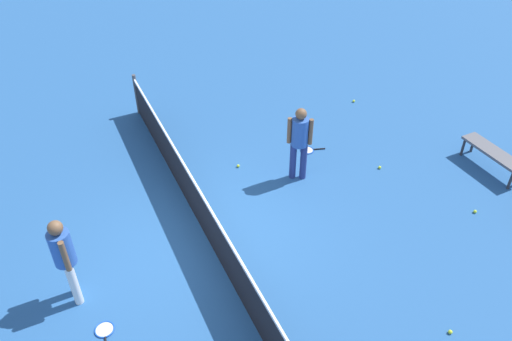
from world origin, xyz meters
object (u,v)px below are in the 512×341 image
at_px(player_far_side, 64,255).
at_px(courtside_bench, 493,154).
at_px(tennis_racket_far_player, 105,331).
at_px(tennis_ball_stray_left, 450,332).
at_px(tennis_racket_near_player, 308,150).
at_px(player_near_side, 300,138).
at_px(tennis_ball_near_player, 475,212).
at_px(tennis_ball_by_net, 238,166).
at_px(tennis_ball_baseline, 380,167).
at_px(tennis_ball_midcourt, 354,101).

distance_m(player_far_side, courtside_bench, 8.81).
bearing_deg(tennis_racket_far_player, tennis_ball_stray_left, -115.27).
xyz_separation_m(player_far_side, tennis_racket_near_player, (2.05, -5.54, -1.00)).
bearing_deg(player_far_side, courtside_bench, -91.54).
height_order(player_near_side, courtside_bench, player_near_side).
xyz_separation_m(tennis_racket_near_player, tennis_ball_near_player, (-3.25, -1.94, 0.02)).
xyz_separation_m(tennis_racket_near_player, tennis_racket_far_player, (-2.90, 5.28, 0.00)).
distance_m(tennis_ball_by_net, tennis_ball_baseline, 3.12).
bearing_deg(tennis_ball_stray_left, player_near_side, 3.61).
xyz_separation_m(player_near_side, tennis_ball_baseline, (-0.50, -1.79, -0.98)).
bearing_deg(tennis_ball_stray_left, tennis_ball_near_player, -50.53).
bearing_deg(tennis_racket_near_player, tennis_ball_near_player, -149.21).
bearing_deg(player_far_side, player_near_side, -75.10).
xyz_separation_m(player_far_side, courtside_bench, (-0.24, -8.78, -0.59)).
xyz_separation_m(player_far_side, tennis_ball_stray_left, (-3.14, -5.11, -0.98)).
height_order(player_far_side, tennis_racket_near_player, player_far_side).
bearing_deg(tennis_racket_far_player, courtside_bench, -85.85).
bearing_deg(courtside_bench, tennis_racket_near_player, 54.84).
relative_size(tennis_ball_stray_left, courtside_bench, 0.04).
bearing_deg(player_near_side, tennis_racket_far_player, 115.09).
relative_size(tennis_racket_far_player, courtside_bench, 0.40).
height_order(player_near_side, tennis_ball_near_player, player_near_side).
relative_size(player_near_side, player_far_side, 1.00).
bearing_deg(tennis_ball_midcourt, tennis_racket_far_player, 120.09).
height_order(tennis_racket_near_player, tennis_ball_baseline, tennis_ball_baseline).
bearing_deg(player_near_side, tennis_ball_midcourt, -52.96).
distance_m(player_near_side, tennis_ball_baseline, 2.10).
distance_m(tennis_racket_near_player, tennis_ball_stray_left, 5.21).
bearing_deg(tennis_ball_near_player, player_far_side, 80.90).
xyz_separation_m(tennis_ball_by_net, tennis_ball_midcourt, (1.32, -3.91, 0.00)).
relative_size(tennis_ball_midcourt, courtside_bench, 0.04).
xyz_separation_m(tennis_racket_far_player, courtside_bench, (0.62, -8.52, 0.40)).
xyz_separation_m(tennis_ball_midcourt, tennis_ball_stray_left, (-6.61, 2.61, 0.00)).
relative_size(tennis_ball_by_net, courtside_bench, 0.04).
bearing_deg(tennis_ball_midcourt, tennis_ball_baseline, 157.66).
bearing_deg(tennis_ball_by_net, tennis_ball_stray_left, -166.28).
bearing_deg(tennis_ball_baseline, tennis_ball_stray_left, 158.97).
xyz_separation_m(tennis_racket_near_player, tennis_ball_midcourt, (1.42, -2.19, 0.02)).
distance_m(tennis_ball_near_player, tennis_ball_midcourt, 4.67).
relative_size(tennis_racket_near_player, courtside_bench, 0.40).
xyz_separation_m(player_near_side, tennis_racket_far_player, (-2.14, 4.57, -1.00)).
bearing_deg(tennis_ball_near_player, tennis_racket_far_player, 87.27).
bearing_deg(tennis_racket_near_player, courtside_bench, -125.16).
distance_m(player_near_side, tennis_ball_by_net, 1.65).
bearing_deg(player_far_side, tennis_racket_near_player, -69.70).
bearing_deg(tennis_ball_near_player, tennis_racket_near_player, 30.79).
relative_size(tennis_racket_near_player, tennis_ball_midcourt, 9.20).
bearing_deg(tennis_ball_near_player, tennis_ball_midcourt, -3.08).
bearing_deg(tennis_ball_by_net, tennis_ball_near_player, -132.48).
height_order(tennis_ball_midcourt, tennis_ball_baseline, same).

